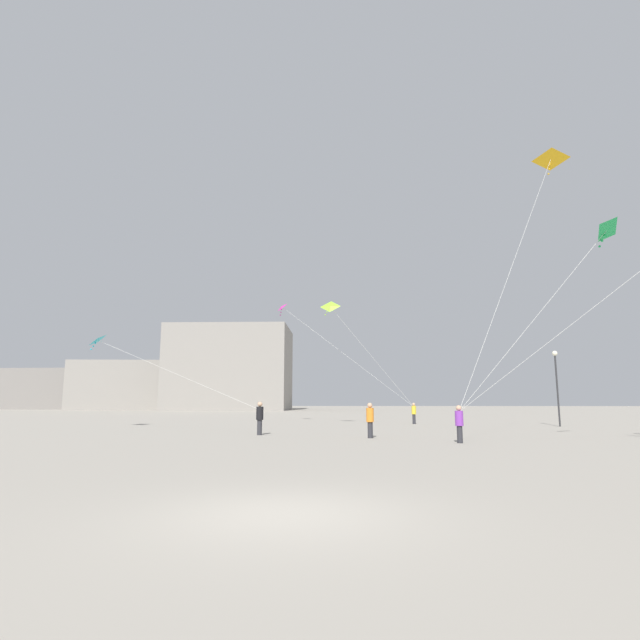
{
  "coord_description": "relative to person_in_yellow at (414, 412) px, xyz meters",
  "views": [
    {
      "loc": [
        0.86,
        -8.42,
        1.8
      ],
      "look_at": [
        0.0,
        16.85,
        5.82
      ],
      "focal_mm": 28.37,
      "sensor_mm": 36.0,
      "label": 1
    }
  ],
  "objects": [
    {
      "name": "kite_amber_delta",
      "position": [
        5.63,
        -13.53,
        13.49
      ],
      "size": [
        7.22,
        4.46,
        13.74
      ],
      "color": "yellow"
    },
    {
      "name": "building_left_hall",
      "position": [
        -61.72,
        62.71,
        3.16
      ],
      "size": [
        21.67,
        11.44,
        8.07
      ],
      "color": "gray",
      "rests_on": "ground_plane"
    },
    {
      "name": "kite_cyan_delta",
      "position": [
        -21.3,
        -7.37,
        4.72
      ],
      "size": [
        12.27,
        6.31,
        4.71
      ],
      "color": "#1EB2C6"
    },
    {
      "name": "lamppost_east",
      "position": [
        9.49,
        -3.46,
        2.62
      ],
      "size": [
        0.36,
        0.36,
        5.24
      ],
      "color": "#2D2D30",
      "rests_on": "ground_plane"
    },
    {
      "name": "building_right_hall",
      "position": [
        -25.72,
        54.72,
        6.74
      ],
      "size": [
        21.67,
        16.26,
        15.24
      ],
      "color": "gray",
      "rests_on": "ground_plane"
    },
    {
      "name": "kite_lime_delta",
      "position": [
        -6.2,
        -2.9,
        7.53
      ],
      "size": [
        6.93,
        3.3,
        7.64
      ],
      "color": "#8CD12D"
    },
    {
      "name": "person_in_yellow",
      "position": [
        0.0,
        0.0,
        0.0
      ],
      "size": [
        0.35,
        0.35,
        1.6
      ],
      "rotation": [
        0.0,
        0.0,
        4.01
      ],
      "color": "#2D2D33",
      "rests_on": "ground_plane"
    },
    {
      "name": "person_in_purple",
      "position": [
        -0.67,
        -17.39,
        -0.01
      ],
      "size": [
        0.34,
        0.34,
        1.58
      ],
      "rotation": [
        0.0,
        0.0,
        5.85
      ],
      "color": "#2D2D33",
      "rests_on": "ground_plane"
    },
    {
      "name": "kite_emerald_delta",
      "position": [
        5.77,
        -18.03,
        8.11
      ],
      "size": [
        7.27,
        1.42,
        8.18
      ],
      "color": "green"
    },
    {
      "name": "person_in_black",
      "position": [
        -9.93,
        -12.72,
        0.06
      ],
      "size": [
        0.37,
        0.37,
        1.71
      ],
      "rotation": [
        0.0,
        0.0,
        2.37
      ],
      "color": "#2D2D33",
      "rests_on": "ground_plane"
    },
    {
      "name": "building_centre_hall",
      "position": [
        -43.72,
        61.74,
        3.74
      ],
      "size": [
        27.49,
        18.88,
        9.24
      ],
      "color": "gray",
      "rests_on": "ground_plane"
    },
    {
      "name": "kite_magenta_diamond",
      "position": [
        -10.23,
        1.12,
        8.38
      ],
      "size": [
        10.95,
        1.75,
        8.46
      ],
      "color": "#D12899"
    },
    {
      "name": "ground_plane",
      "position": [
        -6.72,
        -31.09,
        -0.88
      ],
      "size": [
        300.0,
        300.0,
        0.0
      ],
      "primitive_type": "plane",
      "color": "#9E9689"
    },
    {
      "name": "person_in_orange",
      "position": [
        -4.29,
        -14.69,
        0.04
      ],
      "size": [
        0.36,
        0.36,
        1.68
      ],
      "rotation": [
        0.0,
        0.0,
        0.97
      ],
      "color": "#2D2D33",
      "rests_on": "ground_plane"
    }
  ]
}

